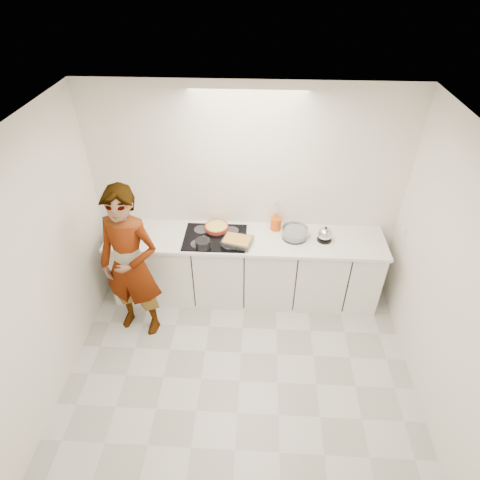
# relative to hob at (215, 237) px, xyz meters

# --- Properties ---
(floor) EXTENTS (3.60, 3.20, 0.00)m
(floor) POSITION_rel_hob_xyz_m (0.35, -1.26, -0.92)
(floor) COLOR silver
(floor) RESTS_ON ground
(ceiling) EXTENTS (3.60, 3.20, 0.00)m
(ceiling) POSITION_rel_hob_xyz_m (0.35, -1.26, 1.68)
(ceiling) COLOR white
(ceiling) RESTS_ON wall_back
(wall_back) EXTENTS (3.60, 0.00, 2.60)m
(wall_back) POSITION_rel_hob_xyz_m (0.35, 0.34, 0.38)
(wall_back) COLOR white
(wall_back) RESTS_ON ground
(wall_left) EXTENTS (0.00, 3.20, 2.60)m
(wall_left) POSITION_rel_hob_xyz_m (-1.45, -1.26, 0.38)
(wall_left) COLOR white
(wall_left) RESTS_ON ground
(wall_right) EXTENTS (0.02, 3.20, 2.60)m
(wall_right) POSITION_rel_hob_xyz_m (2.15, -1.24, 0.38)
(wall_right) COLOR white
(wall_right) RESTS_ON ground
(base_cabinets) EXTENTS (3.20, 0.58, 0.87)m
(base_cabinets) POSITION_rel_hob_xyz_m (0.35, 0.02, -0.48)
(base_cabinets) COLOR white
(base_cabinets) RESTS_ON floor
(countertop) EXTENTS (3.24, 0.64, 0.04)m
(countertop) POSITION_rel_hob_xyz_m (0.35, 0.02, -0.03)
(countertop) COLOR white
(countertop) RESTS_ON base_cabinets
(hob) EXTENTS (0.72, 0.54, 0.01)m
(hob) POSITION_rel_hob_xyz_m (0.00, 0.00, 0.00)
(hob) COLOR black
(hob) RESTS_ON countertop
(tart_dish) EXTENTS (0.30, 0.30, 0.05)m
(tart_dish) POSITION_rel_hob_xyz_m (0.00, 0.16, 0.03)
(tart_dish) COLOR #A73220
(tart_dish) RESTS_ON hob
(saucepan) EXTENTS (0.21, 0.21, 0.16)m
(saucepan) POSITION_rel_hob_xyz_m (-0.11, -0.19, 0.05)
(saucepan) COLOR black
(saucepan) RESTS_ON hob
(baking_dish) EXTENTS (0.37, 0.31, 0.06)m
(baking_dish) POSITION_rel_hob_xyz_m (0.26, -0.11, 0.04)
(baking_dish) COLOR silver
(baking_dish) RESTS_ON hob
(mixing_bowl) EXTENTS (0.36, 0.36, 0.14)m
(mixing_bowl) POSITION_rel_hob_xyz_m (0.92, 0.06, 0.06)
(mixing_bowl) COLOR silver
(mixing_bowl) RESTS_ON countertop
(tea_towel) EXTENTS (0.29, 0.26, 0.04)m
(tea_towel) POSITION_rel_hob_xyz_m (0.97, 0.09, 0.01)
(tea_towel) COLOR white
(tea_towel) RESTS_ON countertop
(kettle) EXTENTS (0.17, 0.17, 0.19)m
(kettle) POSITION_rel_hob_xyz_m (1.26, 0.02, 0.07)
(kettle) COLOR black
(kettle) RESTS_ON countertop
(utensil_crock) EXTENTS (0.16, 0.16, 0.16)m
(utensil_crock) POSITION_rel_hob_xyz_m (0.70, 0.22, 0.07)
(utensil_crock) COLOR #D54F0C
(utensil_crock) RESTS_ON countertop
(cook) EXTENTS (0.75, 0.58, 1.86)m
(cook) POSITION_rel_hob_xyz_m (-0.84, -0.55, 0.01)
(cook) COLOR white
(cook) RESTS_ON floor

